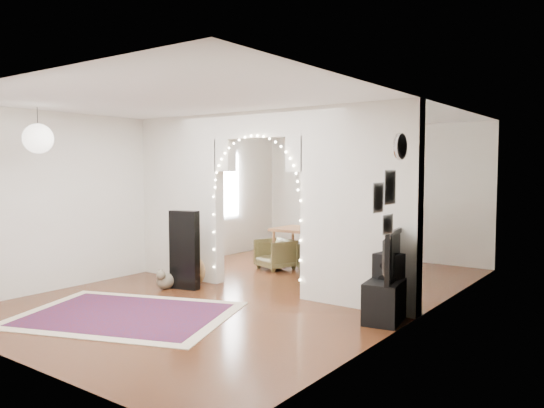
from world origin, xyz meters
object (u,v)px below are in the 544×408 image
Objects in this scene: bookcase at (376,232)px; dining_table at (307,233)px; acoustic_guitar at (197,259)px; floor_speaker at (388,286)px; dining_chair_left at (276,254)px; media_console at (388,298)px; dining_chair_right at (317,257)px.

dining_table is at bearing -158.79° from bookcase.
bookcase is at bearing 81.35° from acoustic_guitar.
floor_speaker reaches higher than dining_chair_left.
bookcase is 2.24× the size of dining_chair_left.
dining_table is at bearing 130.78° from media_console.
floor_speaker is 0.15m from media_console.
bookcase reaches higher than dining_chair_right.
dining_chair_left reaches higher than dining_chair_right.
acoustic_guitar is 0.66× the size of bookcase.
media_console is 3.04m from dining_chair_right.
acoustic_guitar is 0.90× the size of media_console.
acoustic_guitar is at bearing -103.68° from dining_chair_right.
acoustic_guitar is at bearing -113.39° from dining_table.
dining_table is (-2.46, 2.02, 0.43)m from media_console.
floor_speaker is 0.66× the size of dining_table.
acoustic_guitar reaches higher than dining_chair_right.
dining_chair_left is at bearing 155.17° from floor_speaker.
bookcase is at bearing 107.80° from media_console.
media_console is 3.29m from bookcase.
floor_speaker is 0.80× the size of media_console.
bookcase is at bearing 61.36° from dining_chair_right.
bookcase is at bearing 56.75° from dining_chair_left.
acoustic_guitar reaches higher than dining_chair_left.
bookcase reaches higher than acoustic_guitar.
floor_speaker is 3.27m from bookcase.
dining_chair_left is (-0.51, -0.28, -0.40)m from dining_table.
media_console is 1.82× the size of dining_chair_right.
media_console is 1.64× the size of dining_chair_left.
bookcase is at bearing 123.13° from floor_speaker.
acoustic_guitar is at bearing -174.56° from floor_speaker.
dining_chair_left is 0.76m from dining_chair_right.
dining_chair_right is at bearing -152.53° from bookcase.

